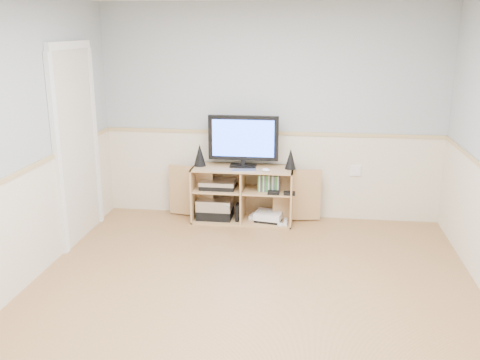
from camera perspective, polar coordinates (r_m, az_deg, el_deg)
name	(u,v)px	position (r m, az deg, el deg)	size (l,w,h in m)	color
room	(243,159)	(4.20, 0.32, 2.27)	(4.04, 4.54, 2.54)	tan
media_cabinet	(243,193)	(6.32, 0.35, -1.34)	(1.82, 0.44, 0.65)	tan
monitor	(243,139)	(6.15, 0.35, 4.35)	(0.81, 0.18, 0.60)	black
speaker_left	(200,155)	(6.25, -4.32, 2.68)	(0.14, 0.14, 0.26)	black
speaker_right	(291,159)	(6.13, 5.42, 2.27)	(0.13, 0.13, 0.24)	black
keyboard	(243,170)	(6.04, 0.38, 1.05)	(0.27, 0.11, 0.01)	silver
mouse	(266,170)	(6.01, 2.79, 1.07)	(0.10, 0.06, 0.04)	white
av_components	(216,202)	(6.35, -2.53, -2.36)	(0.50, 0.30, 0.47)	black
game_consoles	(268,216)	(6.31, 2.98, -3.89)	(0.46, 0.31, 0.11)	white
game_cases	(269,183)	(6.17, 3.14, -0.30)	(0.26, 0.14, 0.19)	#3F8C3F
wall_outlet	(355,171)	(6.39, 12.20, 0.99)	(0.12, 0.03, 0.12)	white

